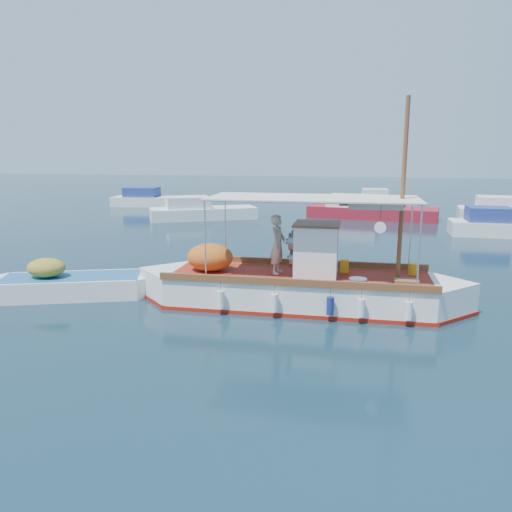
# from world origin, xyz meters

# --- Properties ---
(ground) EXTENTS (160.00, 160.00, 0.00)m
(ground) POSITION_xyz_m (0.00, 0.00, 0.00)
(ground) COLOR black
(ground) RESTS_ON ground
(fishing_caique) EXTENTS (10.42, 2.94, 6.36)m
(fishing_caique) POSITION_xyz_m (0.18, -0.26, 0.56)
(fishing_caique) COLOR white
(fishing_caique) RESTS_ON ground
(dinghy) EXTENTS (5.70, 3.02, 1.47)m
(dinghy) POSITION_xyz_m (-7.18, -0.82, 0.31)
(dinghy) COLOR white
(dinghy) RESTS_ON ground
(bg_boat_nw) EXTENTS (7.58, 5.46, 1.80)m
(bg_boat_nw) POSITION_xyz_m (-8.81, 18.18, 0.49)
(bg_boat_nw) COLOR silver
(bg_boat_nw) RESTS_ON ground
(bg_boat_n) EXTENTS (9.23, 4.32, 1.80)m
(bg_boat_n) POSITION_xyz_m (2.69, 21.21, 0.49)
(bg_boat_n) COLOR maroon
(bg_boat_n) RESTS_ON ground
(bg_boat_ne) EXTENTS (5.73, 2.35, 1.80)m
(bg_boat_ne) POSITION_xyz_m (9.82, 14.83, 0.49)
(bg_boat_ne) COLOR silver
(bg_boat_ne) RESTS_ON ground
(bg_boat_far_w) EXTENTS (7.20, 2.88, 1.80)m
(bg_boat_far_w) POSITION_xyz_m (-15.62, 25.61, 0.49)
(bg_boat_far_w) COLOR silver
(bg_boat_far_w) RESTS_ON ground
(bg_boat_far_n) EXTENTS (5.21, 2.25, 1.80)m
(bg_boat_far_n) POSITION_xyz_m (3.94, 27.82, 0.49)
(bg_boat_far_n) COLOR silver
(bg_boat_far_n) RESTS_ON ground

